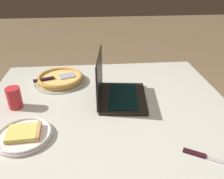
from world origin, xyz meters
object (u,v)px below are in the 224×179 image
at_px(dining_table, 107,119).
at_px(drink_cup, 14,98).
at_px(pizza_plate, 24,135).
at_px(pizza_tray, 60,79).
at_px(table_knife, 205,157).
at_px(laptop, 115,91).

xyz_separation_m(dining_table, drink_cup, (-0.46, 0.03, 0.14)).
distance_m(pizza_plate, pizza_tray, 0.52).
bearing_deg(pizza_plate, table_knife, -14.18).
distance_m(table_knife, drink_cup, 0.91).
xyz_separation_m(pizza_tray, table_knife, (0.61, -0.69, -0.02)).
distance_m(pizza_plate, table_knife, 0.73).
relative_size(dining_table, pizza_tray, 4.02).
height_order(pizza_plate, table_knife, pizza_plate).
bearing_deg(table_knife, drink_cup, 152.44).
relative_size(pizza_plate, drink_cup, 2.19).
distance_m(dining_table, pizza_plate, 0.43).
bearing_deg(pizza_plate, laptop, 33.65).
bearing_deg(pizza_tray, table_knife, -48.33).
bearing_deg(dining_table, pizza_plate, -149.85).
bearing_deg(table_knife, dining_table, 131.29).
height_order(dining_table, pizza_tray, pizza_tray).
relative_size(pizza_tray, table_knife, 1.71).
relative_size(laptop, pizza_tray, 1.07).
bearing_deg(dining_table, table_knife, -48.71).
bearing_deg(drink_cup, dining_table, -3.72).
height_order(pizza_tray, drink_cup, drink_cup).
bearing_deg(laptop, pizza_tray, 143.71).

